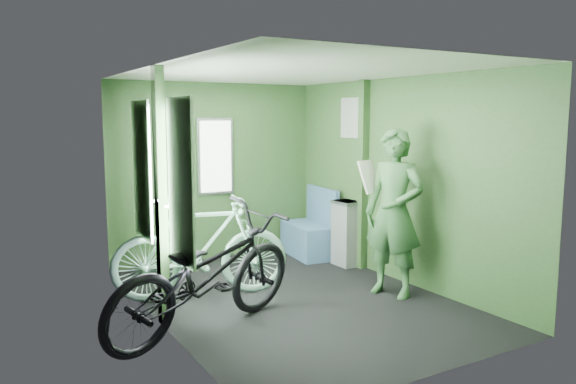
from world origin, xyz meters
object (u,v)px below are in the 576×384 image
Objects in this scene: bicycle_black at (208,334)px; bench_seat at (311,236)px; waste_box at (346,233)px; passenger at (394,213)px; bicycle_mint at (202,298)px.

bicycle_black is 2.97m from bench_seat.
bench_seat reaches higher than waste_box.
passenger is 1.33m from waste_box.
waste_box is at bearing -67.73° from bicycle_mint.
bicycle_mint is at bearing -146.87° from bench_seat.
bench_seat is at bearing 100.04° from waste_box.
waste_box is (0.29, 1.21, -0.47)m from passenger.
waste_box is at bearing -73.07° from bench_seat.
passenger is at bearing -103.34° from waste_box.
passenger reaches higher than bicycle_mint.
bicycle_black reaches higher than bicycle_mint.
bicycle_mint is 2.12m from waste_box.
bicycle_mint is at bearing -171.47° from waste_box.
bench_seat is at bearing -50.01° from bicycle_mint.
passenger is at bearing -103.24° from bicycle_mint.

